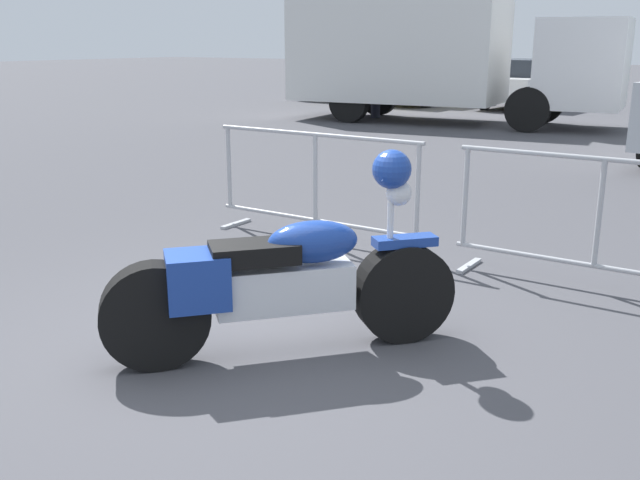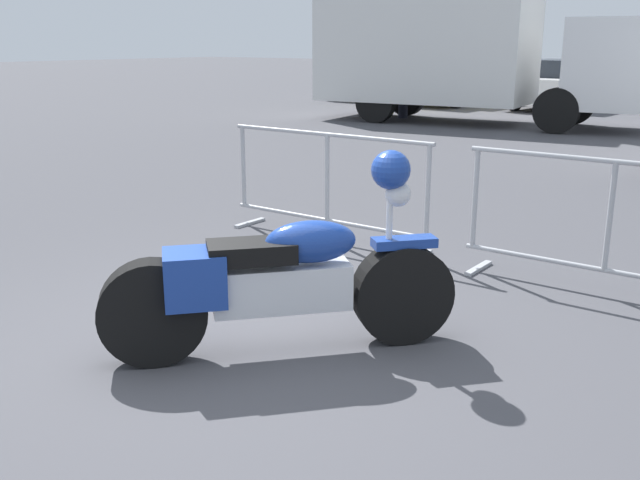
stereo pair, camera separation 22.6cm
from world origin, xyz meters
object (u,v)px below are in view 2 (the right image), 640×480
crowd_barrier_far (609,226)px  pedestrian (404,81)px  box_truck (462,53)px  parked_car_silver (379,78)px  parked_car_white (559,84)px  parked_car_yellow (458,79)px  crowd_barrier_near (327,185)px  motorcycle (282,279)px

crowd_barrier_far → pedestrian: size_ratio=1.37×
pedestrian → box_truck: bearing=-168.9°
crowd_barrier_far → parked_car_silver: 19.46m
parked_car_white → parked_car_yellow: bearing=98.0°
box_truck → pedestrian: box_truck is taller
crowd_barrier_near → pedestrian: size_ratio=1.37×
parked_car_yellow → pedestrian: pedestrian is taller
crowd_barrier_far → box_truck: bearing=121.3°
motorcycle → parked_car_white: parked_car_white is taller
motorcycle → parked_car_white: size_ratio=0.43×
motorcycle → crowd_barrier_far: 2.67m
motorcycle → crowd_barrier_far: motorcycle is taller
crowd_barrier_far → box_truck: size_ratio=0.29×
motorcycle → crowd_barrier_far: bearing=11.1°
box_truck → parked_car_yellow: 5.50m
box_truck → pedestrian: size_ratio=4.69×
parked_car_yellow → box_truck: bearing=-149.5°
box_truck → pedestrian: 1.76m
crowd_barrier_near → box_truck: size_ratio=0.29×
parked_car_white → pedestrian: (-2.27, -4.96, 0.22)m
box_truck → parked_car_white: (0.66, 5.08, -0.93)m
parked_car_white → pedestrian: size_ratio=2.49×
motorcycle → crowd_barrier_near: size_ratio=0.78×
parked_car_silver → box_truck: bearing=-128.8°
crowd_barrier_far → motorcycle: bearing=-120.0°
motorcycle → parked_car_silver: bearing=71.6°
crowd_barrier_near → crowd_barrier_far: same height
crowd_barrier_near → parked_car_yellow: parked_car_yellow is taller
box_truck → parked_car_yellow: box_truck is taller
crowd_barrier_far → box_truck: (-6.31, 10.37, 1.08)m
crowd_barrier_near → parked_car_white: (-2.98, 15.44, 0.15)m
parked_car_yellow → parked_car_white: bearing=-82.0°
box_truck → motorcycle: bearing=-76.0°
crowd_barrier_near → parked_car_yellow: 16.40m
motorcycle → parked_car_silver: size_ratio=0.44×
pedestrian → parked_car_yellow: bearing=-65.1°
motorcycle → parked_car_silver: (-10.46, 17.79, 0.21)m
crowd_barrier_far → pedestrian: pedestrian is taller
pedestrian → parked_car_white: bearing=-99.4°
pedestrian → crowd_barrier_far: bearing=142.3°
box_truck → parked_car_white: size_ratio=1.89×
crowd_barrier_far → parked_car_yellow: bearing=119.8°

